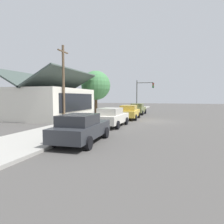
# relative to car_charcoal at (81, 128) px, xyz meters

# --- Properties ---
(ground_plane) EXTENTS (120.00, 120.00, 0.00)m
(ground_plane) POSITION_rel_car_charcoal_xyz_m (11.13, -2.68, -0.82)
(ground_plane) COLOR #4C4947
(sidewalk_curb) EXTENTS (60.00, 4.20, 0.16)m
(sidewalk_curb) POSITION_rel_car_charcoal_xyz_m (11.13, 2.92, -0.74)
(sidewalk_curb) COLOR #A3A099
(sidewalk_curb) RESTS_ON ground
(car_charcoal) EXTENTS (4.74, 2.23, 1.59)m
(car_charcoal) POSITION_rel_car_charcoal_xyz_m (0.00, 0.00, 0.00)
(car_charcoal) COLOR #2D3035
(car_charcoal) RESTS_ON ground
(car_ivory) EXTENTS (4.55, 2.14, 1.59)m
(car_ivory) POSITION_rel_car_charcoal_xyz_m (6.32, 0.21, -0.00)
(car_ivory) COLOR silver
(car_ivory) RESTS_ON ground
(car_mustard) EXTENTS (4.76, 2.20, 1.59)m
(car_mustard) POSITION_rel_car_charcoal_xyz_m (12.39, -0.03, -0.00)
(car_mustard) COLOR gold
(car_mustard) RESTS_ON ground
(car_olive) EXTENTS (4.37, 2.03, 1.59)m
(car_olive) POSITION_rel_car_charcoal_xyz_m (18.87, 0.11, -0.00)
(car_olive) COLOR olive
(car_olive) RESTS_ON ground
(storefront_building) EXTENTS (10.50, 7.55, 5.55)m
(storefront_building) POSITION_rel_car_charcoal_xyz_m (10.91, 9.31, 1.08)
(storefront_building) COLOR silver
(storefront_building) RESTS_ON ground
(shade_tree) EXTENTS (4.34, 4.34, 6.41)m
(shade_tree) POSITION_rel_car_charcoal_xyz_m (18.24, 6.35, 3.40)
(shade_tree) COLOR brown
(shade_tree) RESTS_ON ground
(traffic_light_main) EXTENTS (0.37, 2.79, 5.20)m
(traffic_light_main) POSITION_rel_car_charcoal_xyz_m (22.65, -0.13, 2.67)
(traffic_light_main) COLOR #383833
(traffic_light_main) RESTS_ON ground
(utility_pole_wooden) EXTENTS (1.80, 0.24, 7.50)m
(utility_pole_wooden) POSITION_rel_car_charcoal_xyz_m (7.60, 5.52, 3.11)
(utility_pole_wooden) COLOR brown
(utility_pole_wooden) RESTS_ON ground
(fire_hydrant_red) EXTENTS (0.22, 0.22, 0.71)m
(fire_hydrant_red) POSITION_rel_car_charcoal_xyz_m (16.73, 1.52, -0.32)
(fire_hydrant_red) COLOR red
(fire_hydrant_red) RESTS_ON sidewalk_curb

